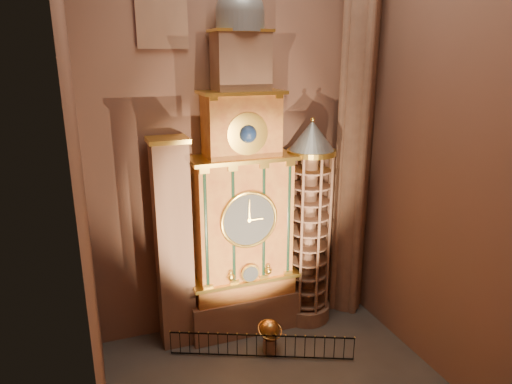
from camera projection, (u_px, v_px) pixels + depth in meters
name	position (u px, v px, depth m)	size (l,w,h in m)	color
wall_back	(234.00, 113.00, 21.66)	(22.00, 22.00, 0.00)	brown
wall_left	(76.00, 146.00, 13.95)	(22.00, 22.00, 0.00)	brown
wall_right	(442.00, 123.00, 18.60)	(22.00, 22.00, 0.00)	brown
astronomical_clock	(242.00, 206.00, 21.98)	(5.60, 2.41, 16.70)	#8C634C
portrait_tower	(174.00, 245.00, 21.31)	(1.80, 1.60, 10.20)	#8C634C
stair_turret	(309.00, 226.00, 23.32)	(2.50, 2.50, 10.80)	#8C634C
gothic_pier	(357.00, 110.00, 22.79)	(2.04, 2.04, 22.00)	#8C634C
celestial_globe	(270.00, 333.00, 21.55)	(1.40, 1.34, 1.72)	#8C634C
iron_railing	(261.00, 346.00, 21.25)	(7.87, 3.46, 1.18)	black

